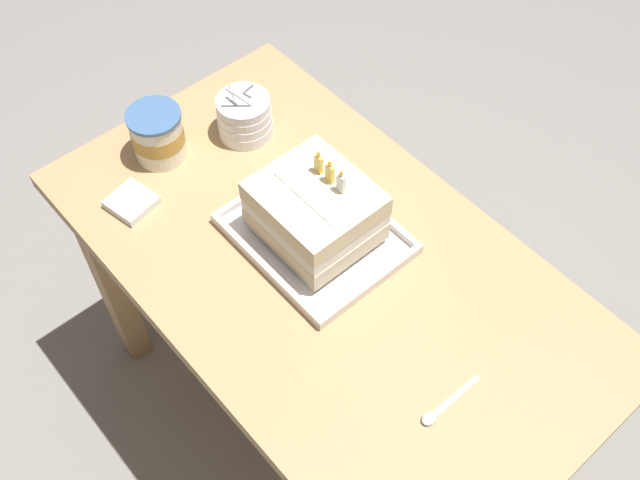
% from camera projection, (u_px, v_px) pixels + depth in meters
% --- Properties ---
extents(ground_plane, '(8.00, 8.00, 0.00)m').
position_uv_depth(ground_plane, '(323.00, 418.00, 2.03)').
color(ground_plane, gray).
extents(dining_table, '(1.13, 0.63, 0.74)m').
position_uv_depth(dining_table, '(324.00, 296.00, 1.53)').
color(dining_table, tan).
rests_on(dining_table, ground_plane).
extents(foil_tray, '(0.32, 0.26, 0.02)m').
position_uv_depth(foil_tray, '(316.00, 235.00, 1.46)').
color(foil_tray, silver).
rests_on(foil_tray, dining_table).
extents(birthday_cake, '(0.21, 0.19, 0.17)m').
position_uv_depth(birthday_cake, '(315.00, 211.00, 1.40)').
color(birthday_cake, beige).
rests_on(birthday_cake, foil_tray).
extents(bowl_stack, '(0.12, 0.12, 0.14)m').
position_uv_depth(bowl_stack, '(244.00, 116.00, 1.60)').
color(bowl_stack, white).
rests_on(bowl_stack, dining_table).
extents(ice_cream_tub, '(0.11, 0.11, 0.11)m').
position_uv_depth(ice_cream_tub, '(158.00, 134.00, 1.55)').
color(ice_cream_tub, silver).
rests_on(ice_cream_tub, dining_table).
extents(serving_spoon_near_tray, '(0.02, 0.13, 0.01)m').
position_uv_depth(serving_spoon_near_tray, '(438.00, 411.00, 1.25)').
color(serving_spoon_near_tray, silver).
rests_on(serving_spoon_near_tray, dining_table).
extents(napkin_pile, '(0.10, 0.10, 0.02)m').
position_uv_depth(napkin_pile, '(132.00, 202.00, 1.51)').
color(napkin_pile, white).
rests_on(napkin_pile, dining_table).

